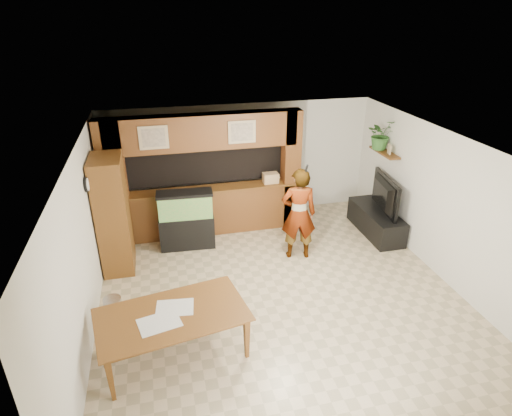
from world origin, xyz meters
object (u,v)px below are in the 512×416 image
object	(u,v)px
person	(299,214)
dining_table	(175,336)
pantry_cabinet	(113,215)
television	(379,194)
aquarium	(186,221)

from	to	relation	value
person	dining_table	world-z (taller)	person
person	dining_table	bearing A→B (deg)	51.27
pantry_cabinet	television	distance (m)	5.35
person	pantry_cabinet	bearing A→B (deg)	3.18
television	person	size ratio (longest dim) A/B	0.71
television	person	world-z (taller)	person
pantry_cabinet	dining_table	world-z (taller)	pantry_cabinet
aquarium	television	size ratio (longest dim) A/B	0.93
aquarium	dining_table	xyz separation A→B (m)	(-0.45, -3.04, -0.24)
aquarium	television	bearing A→B (deg)	-1.62
television	dining_table	size ratio (longest dim) A/B	0.65
pantry_cabinet	dining_table	distance (m)	2.84
aquarium	dining_table	bearing A→B (deg)	-95.01
pantry_cabinet	television	xyz separation A→B (m)	(5.35, 0.08, -0.17)
television	person	distance (m)	2.03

